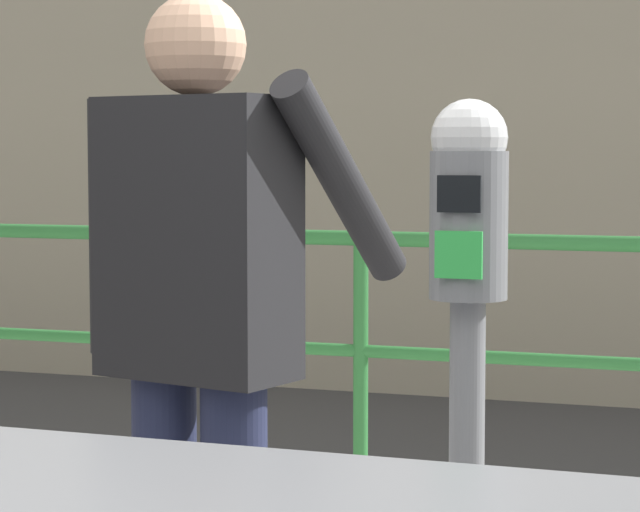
{
  "coord_description": "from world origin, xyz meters",
  "views": [
    {
      "loc": [
        0.63,
        -2.08,
        1.48
      ],
      "look_at": [
        -0.24,
        0.5,
        1.26
      ],
      "focal_mm": 76.13,
      "sensor_mm": 36.0,
      "label": 1
    }
  ],
  "objects": [
    {
      "name": "parking_meter",
      "position": [
        0.07,
        0.49,
        1.14
      ],
      "size": [
        0.15,
        0.16,
        1.45
      ],
      "rotation": [
        0.0,
        0.0,
        3.12
      ],
      "color": "slate",
      "rests_on": "sidewalk_curb"
    },
    {
      "name": "pedestrian_at_meter",
      "position": [
        -0.6,
        0.71,
        1.1
      ],
      "size": [
        0.71,
        0.53,
        1.7
      ],
      "rotation": [
        0.0,
        0.0,
        -0.25
      ],
      "color": "#1E233F",
      "rests_on": "sidewalk_curb"
    },
    {
      "name": "background_railing",
      "position": [
        -0.0,
        3.06,
        0.86
      ],
      "size": [
        24.06,
        0.06,
        1.03
      ],
      "color": "#2D7A38",
      "rests_on": "sidewalk_curb"
    }
  ]
}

